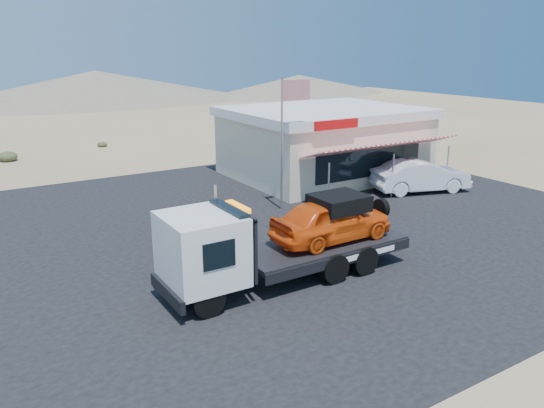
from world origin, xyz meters
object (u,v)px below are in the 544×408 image
Objects in this scene: jerky_store at (324,141)px; flagpole at (286,128)px; tow_truck at (283,236)px; white_sedan at (421,176)px.

flagpole is (-5.57, -4.47, 1.77)m from jerky_store.
tow_truck is 0.80× the size of jerky_store.
jerky_store is 7.36m from flagpole.
jerky_store is 1.73× the size of flagpole.
white_sedan is at bearing -9.02° from flagpole.
jerky_store is (-2.01, 5.68, 1.14)m from white_sedan.
flagpole is at bearing -141.21° from jerky_store.
jerky_store is at bearing 37.14° from white_sedan.
white_sedan is (11.99, 5.33, -0.65)m from tow_truck.
white_sedan is at bearing -70.47° from jerky_store.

